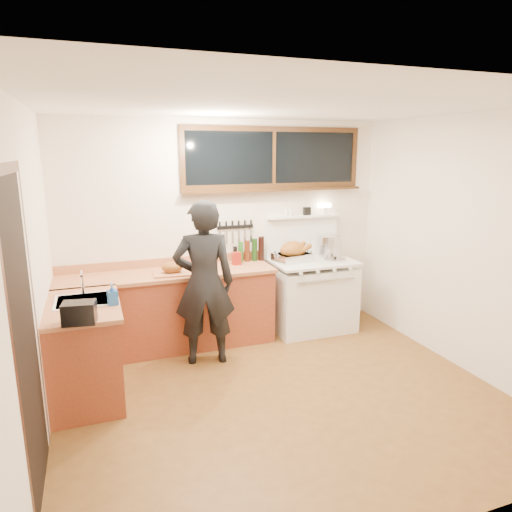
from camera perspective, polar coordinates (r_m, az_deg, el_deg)
name	(u,v)px	position (r m, az deg, el deg)	size (l,w,h in m)	color
ground_plane	(282,396)	(4.48, 3.25, -17.06)	(4.00, 3.50, 0.02)	brown
room_shell	(284,221)	(3.92, 3.56, 4.44)	(4.10, 3.60, 2.65)	silver
counter_back	(169,310)	(5.37, -10.86, -6.59)	(2.44, 0.64, 1.00)	maroon
counter_left	(85,350)	(4.55, -20.56, -10.93)	(0.64, 1.09, 0.90)	maroon
sink_unit	(84,306)	(4.48, -20.71, -5.89)	(0.50, 0.45, 0.37)	white
vintage_stove	(311,293)	(5.85, 6.92, -4.65)	(1.02, 0.74, 1.57)	white
back_window	(274,165)	(5.70, 2.27, 11.30)	(2.32, 0.13, 0.77)	black
left_doorway	(27,338)	(3.25, -26.72, -9.13)	(0.02, 1.04, 2.17)	black
knife_strip	(235,228)	(5.61, -2.59, 3.54)	(0.46, 0.03, 0.28)	black
man	(204,283)	(4.82, -6.50, -3.39)	(0.70, 0.53, 1.76)	black
soap_bottle	(112,294)	(4.24, -17.51, -4.58)	(0.10, 0.10, 0.19)	#2055A4
toaster	(79,313)	(3.88, -21.22, -6.63)	(0.27, 0.21, 0.17)	black
cutting_board	(173,269)	(5.12, -10.39, -1.66)	(0.44, 0.34, 0.14)	#B06B46
roast_turkey	(293,253)	(5.64, 4.68, 0.37)	(0.49, 0.40, 0.25)	silver
stockpot	(329,246)	(5.96, 9.16, 1.24)	(0.38, 0.38, 0.27)	silver
saucepan	(299,252)	(5.93, 5.39, 0.51)	(0.15, 0.26, 0.11)	silver
pot_lid	(335,259)	(5.78, 9.86, -0.39)	(0.32, 0.32, 0.04)	silver
coffee_tin	(236,258)	(5.46, -2.46, -0.31)	(0.10, 0.08, 0.15)	maroon
pitcher	(208,257)	(5.49, -6.03, -0.12)	(0.12, 0.12, 0.19)	white
bottle_cluster	(251,250)	(5.62, -0.69, 0.70)	(0.40, 0.07, 0.30)	black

